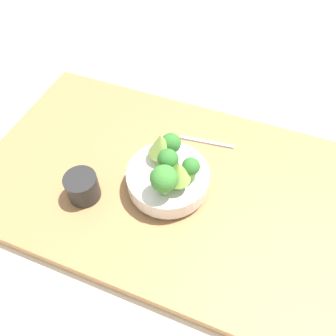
{
  "coord_description": "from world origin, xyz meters",
  "views": [
    {
      "loc": [
        -0.22,
        0.49,
        0.8
      ],
      "look_at": [
        -0.03,
        0.02,
        0.13
      ],
      "focal_mm": 35.0,
      "sensor_mm": 36.0,
      "label": 1
    }
  ],
  "objects": [
    {
      "name": "broccoli_floret_front",
      "position": [
        -0.02,
        -0.04,
        0.15
      ],
      "size": [
        0.05,
        0.05,
        0.07
      ],
      "color": "#7AB256",
      "rests_on": "bowl"
    },
    {
      "name": "broccoli_floret_center",
      "position": [
        -0.03,
        0.02,
        0.16
      ],
      "size": [
        0.05,
        0.05,
        0.08
      ],
      "color": "#609347",
      "rests_on": "bowl"
    },
    {
      "name": "fork",
      "position": [
        -0.09,
        -0.17,
        0.04
      ],
      "size": [
        0.17,
        0.03,
        0.01
      ],
      "color": "#B2B2B7",
      "rests_on": "table"
    },
    {
      "name": "romanesco_piece_far",
      "position": [
        -0.07,
        0.05,
        0.17
      ],
      "size": [
        0.06,
        0.06,
        0.1
      ],
      "color": "#609347",
      "rests_on": "bowl"
    },
    {
      "name": "ground_plane",
      "position": [
        0.0,
        0.0,
        0.0
      ],
      "size": [
        6.0,
        6.0,
        0.0
      ],
      "primitive_type": "plane",
      "color": "beige"
    },
    {
      "name": "table",
      "position": [
        0.0,
        0.0,
        0.02
      ],
      "size": [
        1.03,
        0.64,
        0.04
      ],
      "color": "#9E7042",
      "rests_on": "ground_plane"
    },
    {
      "name": "broccoli_floret_back",
      "position": [
        -0.05,
        0.08,
        0.16
      ],
      "size": [
        0.07,
        0.07,
        0.09
      ],
      "color": "#7AB256",
      "rests_on": "bowl"
    },
    {
      "name": "romanesco_piece_near",
      "position": [
        -0.0,
        -0.02,
        0.16
      ],
      "size": [
        0.07,
        0.07,
        0.09
      ],
      "color": "#7AB256",
      "rests_on": "bowl"
    },
    {
      "name": "broccoli_floret_left",
      "position": [
        -0.09,
        0.02,
        0.15
      ],
      "size": [
        0.05,
        0.05,
        0.07
      ],
      "color": "#609347",
      "rests_on": "bowl"
    },
    {
      "name": "cup",
      "position": [
        0.17,
        0.13,
        0.08
      ],
      "size": [
        0.09,
        0.09,
        0.08
      ],
      "color": "black",
      "rests_on": "table"
    },
    {
      "name": "bowl",
      "position": [
        -0.03,
        0.02,
        0.08
      ],
      "size": [
        0.22,
        0.22,
        0.07
      ],
      "color": "silver",
      "rests_on": "table"
    }
  ]
}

